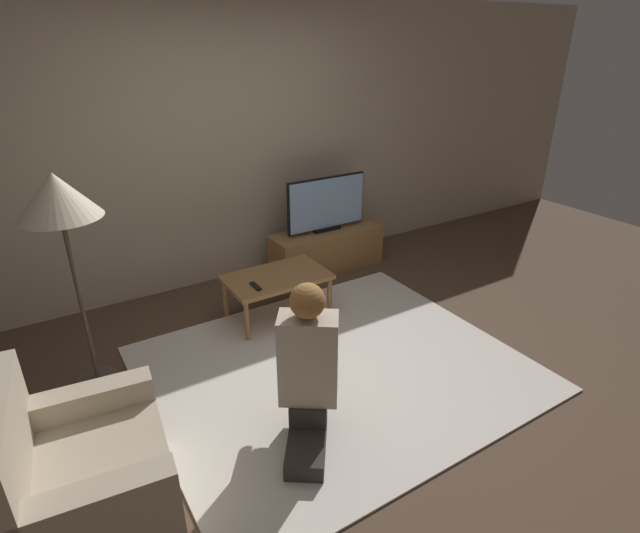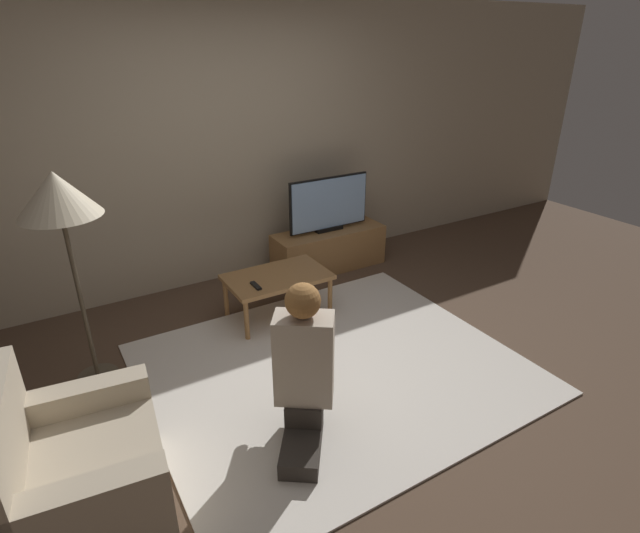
% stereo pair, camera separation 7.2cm
% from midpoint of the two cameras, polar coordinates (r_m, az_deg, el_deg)
% --- Properties ---
extents(ground_plane, '(10.00, 10.00, 0.00)m').
position_cam_midpoint_polar(ground_plane, '(3.75, 2.19, -11.66)').
color(ground_plane, brown).
extents(wall_back, '(10.00, 0.06, 2.60)m').
position_cam_midpoint_polar(wall_back, '(4.84, -10.40, 13.33)').
color(wall_back, tan).
rests_on(wall_back, ground_plane).
extents(rug, '(2.62, 2.24, 0.02)m').
position_cam_midpoint_polar(rug, '(3.75, 2.20, -11.56)').
color(rug, silver).
rests_on(rug, ground_plane).
extents(tv_stand, '(1.18, 0.40, 0.42)m').
position_cam_midpoint_polar(tv_stand, '(5.21, 1.40, 1.99)').
color(tv_stand, olive).
rests_on(tv_stand, ground_plane).
extents(tv, '(0.88, 0.08, 0.56)m').
position_cam_midpoint_polar(tv, '(5.05, 1.44, 7.16)').
color(tv, black).
rests_on(tv, tv_stand).
extents(coffee_table, '(0.86, 0.53, 0.39)m').
position_cam_midpoint_polar(coffee_table, '(4.25, -4.42, -1.49)').
color(coffee_table, olive).
rests_on(coffee_table, ground_plane).
extents(floor_lamp, '(0.50, 0.50, 1.51)m').
position_cam_midpoint_polar(floor_lamp, '(3.43, -27.17, 6.52)').
color(floor_lamp, '#4C4233').
rests_on(floor_lamp, ground_plane).
extents(armchair, '(0.85, 0.93, 0.84)m').
position_cam_midpoint_polar(armchair, '(2.88, -25.55, -20.95)').
color(armchair, '#B7A88E').
rests_on(armchair, ground_plane).
extents(person_kneeling, '(0.67, 0.80, 1.02)m').
position_cam_midpoint_polar(person_kneeling, '(2.92, -1.14, -11.08)').
color(person_kneeling, '#332D28').
rests_on(person_kneeling, rug).
extents(remote, '(0.04, 0.15, 0.02)m').
position_cam_midpoint_polar(remote, '(4.05, -6.84, -2.19)').
color(remote, black).
rests_on(remote, coffee_table).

